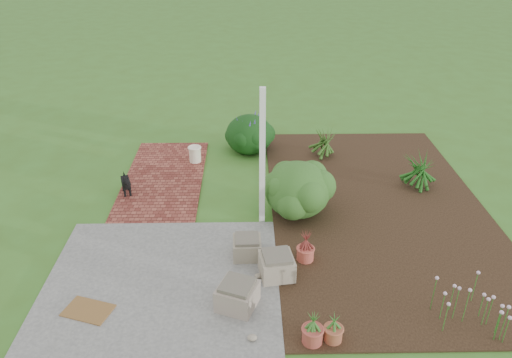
{
  "coord_description": "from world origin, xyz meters",
  "views": [
    {
      "loc": [
        0.06,
        -7.48,
        4.94
      ],
      "look_at": [
        0.2,
        0.4,
        0.7
      ],
      "focal_mm": 35.0,
      "sensor_mm": 36.0,
      "label": 1
    }
  ],
  "objects_px": {
    "stone_trough_near": "(237,296)",
    "black_dog": "(126,183)",
    "cream_ceramic_urn": "(195,154)",
    "evergreen_shrub": "(298,188)"
  },
  "relations": [
    {
      "from": "black_dog",
      "to": "cream_ceramic_urn",
      "type": "relative_size",
      "value": 1.41
    },
    {
      "from": "stone_trough_near",
      "to": "cream_ceramic_urn",
      "type": "distance_m",
      "value": 4.72
    },
    {
      "from": "stone_trough_near",
      "to": "black_dog",
      "type": "height_order",
      "value": "black_dog"
    },
    {
      "from": "evergreen_shrub",
      "to": "black_dog",
      "type": "bearing_deg",
      "value": 167.83
    },
    {
      "from": "stone_trough_near",
      "to": "black_dog",
      "type": "relative_size",
      "value": 1.05
    },
    {
      "from": "evergreen_shrub",
      "to": "stone_trough_near",
      "type": "bearing_deg",
      "value": -113.15
    },
    {
      "from": "black_dog",
      "to": "cream_ceramic_urn",
      "type": "bearing_deg",
      "value": 30.75
    },
    {
      "from": "cream_ceramic_urn",
      "to": "evergreen_shrub",
      "type": "height_order",
      "value": "evergreen_shrub"
    },
    {
      "from": "cream_ceramic_urn",
      "to": "evergreen_shrub",
      "type": "xyz_separation_m",
      "value": [
        2.06,
        -2.15,
        0.33
      ]
    },
    {
      "from": "stone_trough_near",
      "to": "evergreen_shrub",
      "type": "distance_m",
      "value": 2.7
    }
  ]
}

